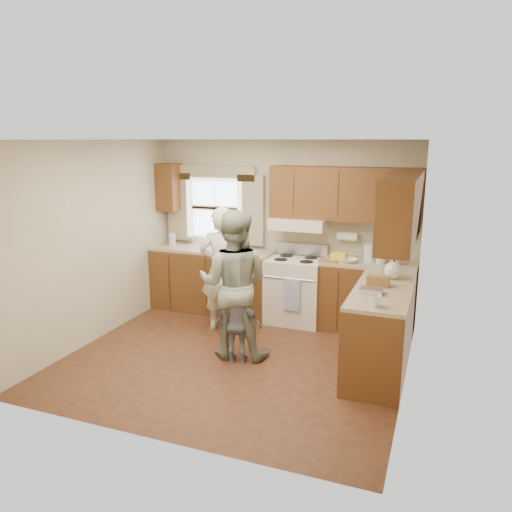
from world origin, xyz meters
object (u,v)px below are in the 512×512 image
at_px(stove, 296,289).
at_px(child, 238,325).
at_px(woman_right, 234,284).
at_px(woman_left, 223,270).

distance_m(stove, child, 1.55).
relative_size(stove, child, 1.18).
xyz_separation_m(stove, woman_right, (-0.35, -1.35, 0.40)).
bearing_deg(stove, woman_left, -140.09).
relative_size(woman_left, child, 1.83).
distance_m(woman_right, child, 0.47).
xyz_separation_m(stove, woman_left, (-0.81, -0.67, 0.37)).
distance_m(woman_left, woman_right, 0.82).
bearing_deg(child, woman_right, -65.06).
height_order(woman_left, woman_right, woman_right).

